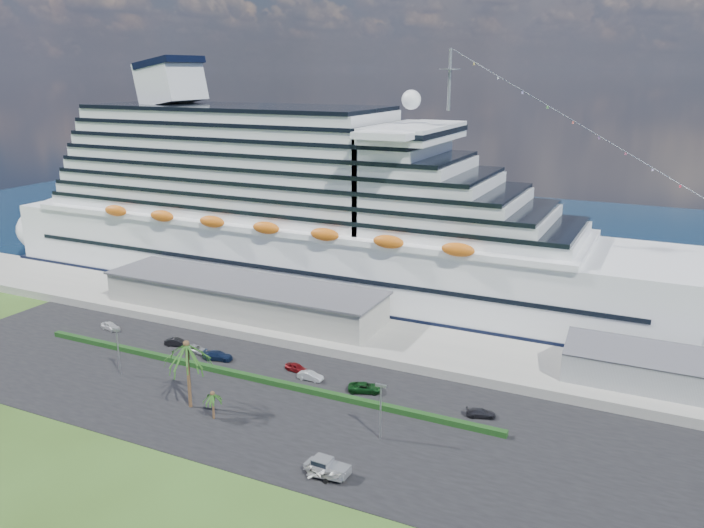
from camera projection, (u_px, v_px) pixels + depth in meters
The scene contains 22 objects.
ground at pixel (229, 434), 97.55m from camera, with size 420.00×420.00×0.00m, color #304717.
asphalt_lot at pixel (271, 401), 107.07m from camera, with size 140.00×38.00×0.12m, color black.
wharf at pixel (351, 334), 131.95m from camera, with size 240.00×20.00×1.80m, color gray.
water at pixel (479, 239), 210.15m from camera, with size 420.00×160.00×0.02m, color #0B1F32.
cruise_ship at pixel (313, 220), 157.44m from camera, with size 191.00×38.00×54.00m.
terminal_building at pixel (242, 296), 141.30m from camera, with size 61.00×15.00×6.30m.
port_shed at pixel (645, 366), 109.23m from camera, with size 24.00×12.31×7.37m.
hedge at pixel (246, 376), 114.61m from camera, with size 88.00×1.10×0.90m, color black.
lamp_post_left at pixel (118, 346), 114.75m from camera, with size 1.60×0.35×8.27m.
lamp_post_right at pixel (381, 405), 94.65m from camera, with size 1.60×0.35×8.27m.
palm_tall at pixel (187, 352), 102.69m from camera, with size 8.82×8.82×11.13m.
palm_short at pixel (213, 397), 100.60m from camera, with size 3.53×3.53×4.56m.
parked_car_0 at pixel (110, 326), 136.06m from camera, with size 1.80×4.46×1.52m, color silver.
parked_car_1 at pixel (177, 342), 128.12m from camera, with size 1.53×4.37×1.44m, color black.
parked_car_2 at pixel (196, 349), 125.12m from camera, with size 2.05×4.46×1.24m, color #9B9EA4.
parked_car_3 at pixel (218, 356), 121.95m from camera, with size 2.19×5.40×1.57m, color #122040.
parked_car_4 at pixel (296, 368), 117.15m from camera, with size 1.72×4.27×1.46m, color maroon.
parked_car_5 at pixel (310, 376), 113.97m from camera, with size 1.53×4.38×1.44m, color #A7AAAE.
parked_car_6 at pixel (365, 387), 109.74m from camera, with size 2.52×5.48×1.52m, color #0E3913.
parked_car_7 at pixel (481, 413), 101.87m from camera, with size 1.79×4.39×1.27m, color black.
pickup_truck at pixel (327, 466), 87.30m from camera, with size 6.00×2.40×2.09m.
boat_trailer at pixel (326, 471), 86.21m from camera, with size 6.12×4.31×1.72m.
Camera 1 is at (53.75, -70.92, 49.89)m, focal length 35.00 mm.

